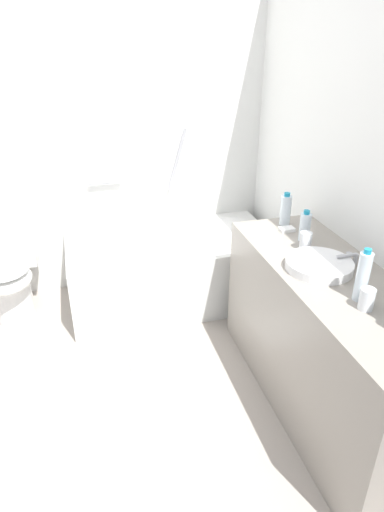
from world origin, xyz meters
The scene contains 15 objects.
ground_plane centered at (0.00, 0.00, 0.00)m, with size 3.99×3.99×0.00m, color #9E9389.
wall_back_tiled centered at (0.00, 1.38, 1.22)m, with size 3.39×0.10×2.44m, color silver.
wall_right_mirror centered at (1.54, 0.00, 1.22)m, with size 0.10×3.06×2.44m, color silver.
bathtub centered at (0.66, 0.94, 0.28)m, with size 1.55×0.79×1.26m.
toilet centered at (-0.52, 1.01, 0.33)m, with size 0.39×0.54×0.68m.
vanity_counter centered at (1.22, -0.37, 0.42)m, with size 0.54×1.58×0.83m, color gray.
sink_basin centered at (1.17, -0.28, 0.86)m, with size 0.34×0.34×0.05m, color white.
sink_faucet centered at (1.37, -0.28, 0.86)m, with size 0.13×0.15×0.07m.
water_bottle_1 centered at (1.26, 0.31, 0.93)m, with size 0.07×0.07×0.21m.
water_bottle_3 centered at (1.20, -0.58, 0.95)m, with size 0.06×0.06×0.26m.
water_bottle_4 centered at (1.26, 0.06, 0.92)m, with size 0.06×0.06×0.19m.
drinking_glass_0 centered at (1.21, -0.06, 0.89)m, with size 0.07×0.07×0.10m, color white.
drinking_glass_1 centered at (1.18, -0.66, 0.88)m, with size 0.07×0.07×0.10m, color white.
soap_dish centered at (1.23, 0.21, 0.84)m, with size 0.09×0.06×0.02m, color white.
bath_mat centered at (0.48, 0.31, 0.01)m, with size 0.54×0.37×0.01m, color white.
Camera 1 is at (0.01, -2.05, 1.94)m, focal length 31.31 mm.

